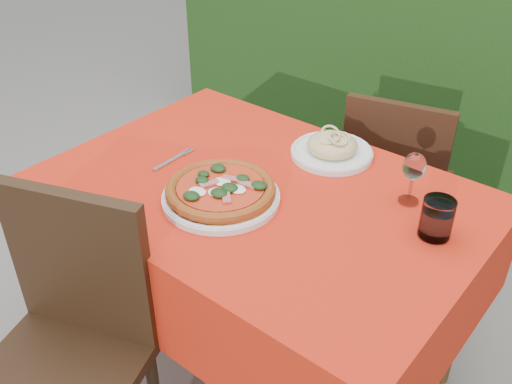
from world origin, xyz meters
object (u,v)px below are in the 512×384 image
Objects in this scene: pizza_plate at (221,192)px; water_glass at (436,220)px; chair_far at (395,180)px; pasta_plate at (332,148)px; fork at (169,161)px; wine_glass at (414,168)px; chair_near at (68,335)px.

pizza_plate is 0.58m from water_glass.
chair_far is 7.74× the size of water_glass.
pasta_plate reaches higher than fork.
wine_glass is 0.86× the size of fork.
water_glass is 0.82m from fork.
water_glass is (0.38, -0.58, 0.32)m from chair_far.
chair_near is 1.32m from chair_far.
chair_far is 0.66m from wine_glass.
wine_glass is (0.26, -0.48, 0.38)m from chair_far.
chair_near is at bearing 64.11° from chair_far.
pasta_plate is (0.10, 0.41, -0.00)m from pizza_plate.
pizza_plate is 0.53m from wine_glass.
wine_glass reaches higher than pasta_plate.
chair_far is 4.61× the size of fork.
pizza_plate is at bearing -12.82° from fork.
chair_near is 0.55m from pizza_plate.
chair_near reaches higher than water_glass.
wine_glass is at bearing 140.51° from water_glass.
pasta_plate is (0.22, 0.89, 0.26)m from chair_near.
chair_far is 0.91m from fork.
chair_far is at bearing 79.39° from pizza_plate.
pizza_plate reaches higher than fork.
fork is (-0.68, -0.27, -0.11)m from wine_glass.
chair_near is 1.02m from wine_glass.
pizza_plate is 1.27× the size of pasta_plate.
chair_far is at bearing 118.15° from wine_glass.
chair_near is 1.00m from water_glass.
chair_near is at bearing -123.44° from wine_glass.
fork is (-0.37, -0.36, -0.02)m from pasta_plate.
pasta_plate is at bearing 42.82° from fork.
pasta_plate is 2.40× the size of water_glass.
wine_glass is (0.53, 0.80, 0.34)m from chair_near.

